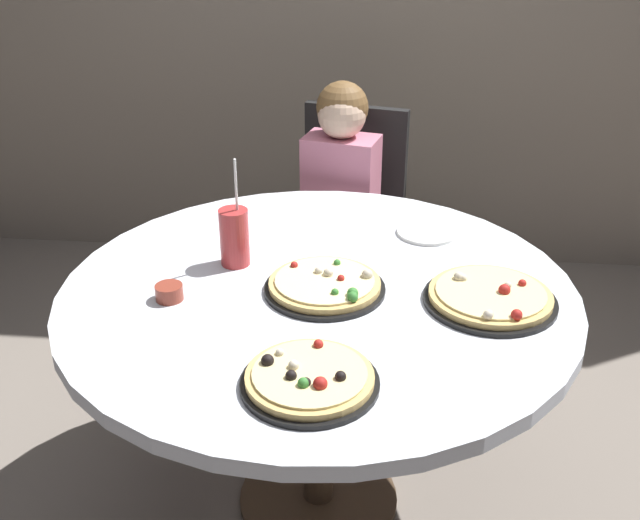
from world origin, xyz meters
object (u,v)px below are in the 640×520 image
Objects in this scene: pizza_pepperoni at (309,379)px; soda_cup at (234,237)px; plate_small at (427,232)px; pizza_veggie at (325,285)px; sauce_bowl at (169,292)px; diner_child at (334,249)px; dining_table at (318,314)px; pizza_cheese at (490,297)px; chair_wooden at (348,218)px.

pizza_pepperoni is 0.95× the size of soda_cup.
pizza_veggie is at bearing -125.77° from plate_small.
pizza_veggie is 1.74× the size of plate_small.
sauce_bowl is 0.80m from plate_small.
sauce_bowl is at bearing -111.80° from diner_child.
dining_table is 1.24× the size of diner_child.
pizza_cheese reaches higher than plate_small.
chair_wooden is 0.88× the size of diner_child.
soda_cup reaches higher than sauce_bowl.
plate_small is at bearing 54.23° from pizza_veggie.
plate_small is (0.66, 0.46, -0.02)m from sauce_bowl.
sauce_bowl is at bearing -175.63° from pizza_cheese.
pizza_veggie is (0.02, -0.03, 0.10)m from dining_table.
diner_child reaches higher than pizza_pepperoni.
dining_table is at bearing -91.26° from chair_wooden.
pizza_veggie is 0.41m from pizza_cheese.
chair_wooden is 0.93m from soda_cup.
diner_child is at bearing 91.29° from dining_table.
sauce_bowl is 0.39× the size of plate_small.
diner_child reaches higher than chair_wooden.
diner_child is 0.98m from sauce_bowl.
pizza_veggie is 0.94× the size of pizza_cheese.
chair_wooden reaches higher than sauce_bowl.
pizza_cheese is 1.85× the size of plate_small.
diner_child is (-0.02, 0.76, -0.18)m from dining_table.
soda_cup is (-0.26, 0.13, 0.06)m from pizza_veggie.
dining_table is at bearing 93.25° from pizza_pepperoni.
soda_cup is at bearing 167.56° from pizza_cheese.
pizza_veggie is at bearing 90.42° from pizza_pepperoni.
pizza_veggie is at bearing -50.13° from dining_table.
sauce_bowl is (-0.35, -0.87, 0.29)m from diner_child.
pizza_cheese is at bearing -70.16° from plate_small.
plate_small is (0.53, 0.25, -0.08)m from soda_cup.
pizza_veggie is 0.46m from plate_small.
soda_cup reaches higher than dining_table.
pizza_pepperoni is 1.63× the size of plate_small.
pizza_cheese is at bearing -60.76° from diner_child.
pizza_cheese is (0.41, -0.99, 0.24)m from chair_wooden.
sauce_bowl is at bearing -168.19° from pizza_veggie.
dining_table is 0.11m from pizza_veggie.
soda_cup reaches higher than plate_small.
pizza_veggie is (0.04, -0.79, 0.28)m from diner_child.
plate_small is (0.31, -0.41, 0.27)m from diner_child.
pizza_pepperoni is 0.50m from sauce_bowl.
pizza_veggie is 0.30m from soda_cup.
diner_child is at bearing 91.99° from pizza_pepperoni.
plate_small is (0.27, 0.78, -0.01)m from pizza_pepperoni.
soda_cup is at bearing -107.18° from chair_wooden.
pizza_pepperoni is 4.19× the size of sauce_bowl.
chair_wooden is 3.09× the size of soda_cup.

